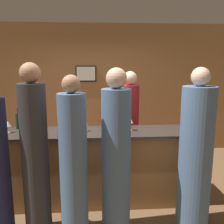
% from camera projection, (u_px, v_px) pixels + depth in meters
% --- Properties ---
extents(ground_plane, '(14.00, 14.00, 0.00)m').
position_uv_depth(ground_plane, '(97.00, 200.00, 3.63)').
color(ground_plane, brown).
extents(back_wall, '(8.00, 0.08, 2.80)m').
position_uv_depth(back_wall, '(95.00, 90.00, 5.46)').
color(back_wall, olive).
rests_on(back_wall, ground_plane).
extents(bar_counter, '(2.68, 0.63, 1.04)m').
position_uv_depth(bar_counter, '(96.00, 167.00, 3.54)').
color(bar_counter, '#996638').
rests_on(bar_counter, ground_plane).
extents(bartender, '(0.31, 0.31, 1.84)m').
position_uv_depth(bartender, '(129.00, 128.00, 4.26)').
color(bartender, maroon).
rests_on(bartender, ground_plane).
extents(guest_0, '(0.30, 0.30, 1.85)m').
position_uv_depth(guest_0, '(73.00, 166.00, 2.69)').
color(guest_0, '#4C6B93').
rests_on(guest_0, ground_plane).
extents(guest_2, '(0.33, 0.33, 1.91)m').
position_uv_depth(guest_2, '(116.00, 158.00, 2.82)').
color(guest_2, '#4C6B93').
rests_on(guest_2, ground_plane).
extents(guest_3, '(0.29, 0.29, 1.97)m').
position_uv_depth(guest_3, '(35.00, 158.00, 2.71)').
color(guest_3, '#2D2D33').
rests_on(guest_3, ground_plane).
extents(guest_4, '(0.38, 0.38, 1.92)m').
position_uv_depth(guest_4, '(195.00, 157.00, 2.90)').
color(guest_4, '#4C6B93').
rests_on(guest_4, ground_plane).
extents(wine_bottle_0, '(0.08, 0.08, 0.29)m').
position_uv_depth(wine_bottle_0, '(18.00, 121.00, 3.57)').
color(wine_bottle_0, black).
rests_on(wine_bottle_0, bar_counter).
extents(wine_glass_0, '(0.07, 0.07, 0.18)m').
position_uv_depth(wine_glass_0, '(116.00, 125.00, 3.21)').
color(wine_glass_0, silver).
rests_on(wine_glass_0, bar_counter).
extents(wine_glass_1, '(0.08, 0.08, 0.18)m').
position_uv_depth(wine_glass_1, '(131.00, 121.00, 3.46)').
color(wine_glass_1, silver).
rests_on(wine_glass_1, bar_counter).
extents(wine_glass_2, '(0.07, 0.07, 0.17)m').
position_uv_depth(wine_glass_2, '(85.00, 122.00, 3.42)').
color(wine_glass_2, silver).
rests_on(wine_glass_2, bar_counter).
extents(wine_glass_3, '(0.08, 0.08, 0.16)m').
position_uv_depth(wine_glass_3, '(8.00, 124.00, 3.35)').
color(wine_glass_3, silver).
rests_on(wine_glass_3, bar_counter).
extents(wine_glass_4, '(0.08, 0.08, 0.16)m').
position_uv_depth(wine_glass_4, '(109.00, 123.00, 3.40)').
color(wine_glass_4, silver).
rests_on(wine_glass_4, bar_counter).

